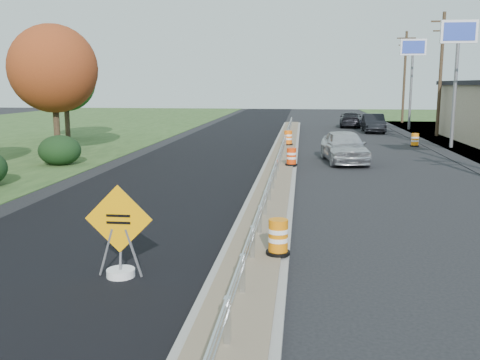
# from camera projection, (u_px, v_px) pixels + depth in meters

# --- Properties ---
(ground) EXTENTS (140.00, 140.00, 0.00)m
(ground) POSITION_uv_depth(u_px,v_px,m) (273.00, 194.00, 19.70)
(ground) COLOR black
(ground) RESTS_ON ground
(milled_overlay) EXTENTS (7.20, 120.00, 0.01)m
(milled_overlay) POSITION_uv_depth(u_px,v_px,m) (204.00, 157.00, 29.98)
(milled_overlay) COLOR black
(milled_overlay) RESTS_ON ground
(median) EXTENTS (1.60, 55.00, 0.23)m
(median) POSITION_uv_depth(u_px,v_px,m) (281.00, 161.00, 27.50)
(median) COLOR gray
(median) RESTS_ON ground
(guardrail) EXTENTS (0.10, 46.15, 0.72)m
(guardrail) POSITION_uv_depth(u_px,v_px,m) (282.00, 147.00, 28.37)
(guardrail) COLOR silver
(guardrail) RESTS_ON median
(pylon_sign_mid) EXTENTS (2.20, 0.30, 7.90)m
(pylon_sign_mid) POSITION_uv_depth(u_px,v_px,m) (458.00, 44.00, 33.00)
(pylon_sign_mid) COLOR slate
(pylon_sign_mid) RESTS_ON ground
(pylon_sign_north) EXTENTS (2.20, 0.30, 7.90)m
(pylon_sign_north) POSITION_uv_depth(u_px,v_px,m) (413.00, 56.00, 46.69)
(pylon_sign_north) COLOR slate
(pylon_sign_north) RESTS_ON ground
(utility_pole_nmid) EXTENTS (1.90, 0.26, 9.40)m
(utility_pole_nmid) POSITION_uv_depth(u_px,v_px,m) (441.00, 72.00, 40.98)
(utility_pole_nmid) COLOR #473523
(utility_pole_nmid) RESTS_ON ground
(utility_pole_north) EXTENTS (1.90, 0.26, 9.40)m
(utility_pole_north) POSITION_uv_depth(u_px,v_px,m) (404.00, 75.00, 55.64)
(utility_pole_north) COLOR #473523
(utility_pole_north) RESTS_ON ground
(hedge_north) EXTENTS (2.09, 2.09, 1.52)m
(hedge_north) POSITION_uv_depth(u_px,v_px,m) (60.00, 150.00, 26.69)
(hedge_north) COLOR black
(hedge_north) RESTS_ON ground
(tree_near_red) EXTENTS (4.95, 4.95, 7.35)m
(tree_near_red) POSITION_uv_depth(u_px,v_px,m) (53.00, 69.00, 30.11)
(tree_near_red) COLOR #473523
(tree_near_red) RESTS_ON ground
(tree_near_back) EXTENTS (4.29, 4.29, 6.37)m
(tree_near_back) POSITION_uv_depth(u_px,v_px,m) (65.00, 81.00, 38.38)
(tree_near_back) COLOR #473523
(tree_near_back) RESTS_ON ground
(caution_sign) EXTENTS (1.43, 0.60, 1.97)m
(caution_sign) POSITION_uv_depth(u_px,v_px,m) (120.00, 254.00, 11.17)
(caution_sign) COLOR white
(caution_sign) RESTS_ON ground
(barrel_median_near) EXTENTS (0.55, 0.55, 0.80)m
(barrel_median_near) POSITION_uv_depth(u_px,v_px,m) (278.00, 238.00, 11.97)
(barrel_median_near) COLOR black
(barrel_median_near) RESTS_ON median
(barrel_median_mid) EXTENTS (0.56, 0.56, 0.83)m
(barrel_median_mid) POSITION_uv_depth(u_px,v_px,m) (291.00, 157.00, 25.18)
(barrel_median_mid) COLOR black
(barrel_median_mid) RESTS_ON median
(barrel_median_far) EXTENTS (0.62, 0.62, 0.91)m
(barrel_median_far) POSITION_uv_depth(u_px,v_px,m) (288.00, 138.00, 33.67)
(barrel_median_far) COLOR black
(barrel_median_far) RESTS_ON median
(barrel_shoulder_mid) EXTENTS (0.58, 0.58, 0.85)m
(barrel_shoulder_mid) POSITION_uv_depth(u_px,v_px,m) (415.00, 140.00, 34.91)
(barrel_shoulder_mid) COLOR black
(barrel_shoulder_mid) RESTS_ON ground
(car_silver) EXTENTS (2.53, 5.12, 1.68)m
(car_silver) POSITION_uv_depth(u_px,v_px,m) (344.00, 146.00, 27.64)
(car_silver) COLOR silver
(car_silver) RESTS_ON ground
(car_dark_mid) EXTENTS (1.74, 4.75, 1.56)m
(car_dark_mid) POSITION_uv_depth(u_px,v_px,m) (373.00, 123.00, 45.15)
(car_dark_mid) COLOR black
(car_dark_mid) RESTS_ON ground
(car_dark_far) EXTENTS (2.43, 5.08, 1.43)m
(car_dark_far) POSITION_uv_depth(u_px,v_px,m) (351.00, 120.00, 50.64)
(car_dark_far) COLOR black
(car_dark_far) RESTS_ON ground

